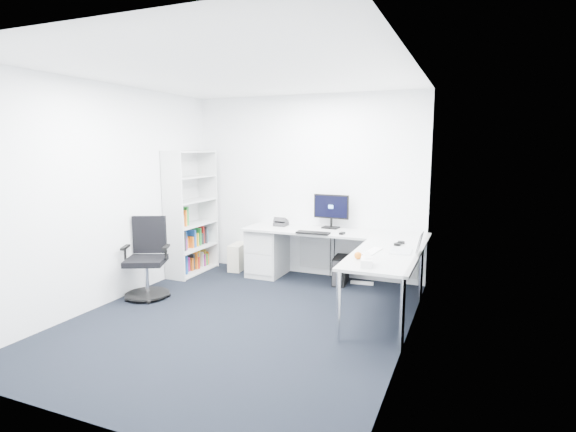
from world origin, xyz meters
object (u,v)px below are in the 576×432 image
at_px(bookshelf, 191,213).
at_px(monitor, 331,211).
at_px(laptop, 402,242).
at_px(l_desk, 325,263).
at_px(task_chair, 146,259).

bearing_deg(bookshelf, monitor, 13.38).
distance_m(bookshelf, laptop, 3.33).
relative_size(l_desk, bookshelf, 1.38).
distance_m(l_desk, laptop, 1.34).
xyz_separation_m(l_desk, bookshelf, (-2.17, 0.05, 0.56)).
xyz_separation_m(bookshelf, monitor, (2.08, 0.49, 0.07)).
height_order(l_desk, bookshelf, bookshelf).
bearing_deg(l_desk, laptop, -28.72).
bearing_deg(bookshelf, laptop, -11.20).
xyz_separation_m(task_chair, laptop, (3.12, 0.58, 0.36)).
bearing_deg(task_chair, laptop, -13.91).
bearing_deg(monitor, task_chair, -134.93).
distance_m(bookshelf, monitor, 2.14).
relative_size(task_chair, monitor, 1.95).
bearing_deg(bookshelf, l_desk, -1.32).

